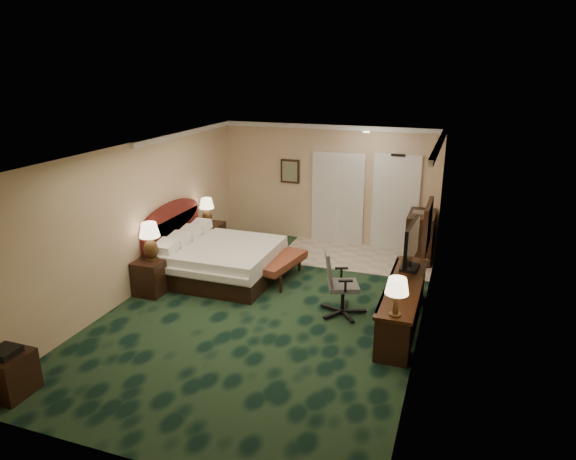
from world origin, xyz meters
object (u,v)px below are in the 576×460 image
(desk, at_px, (402,305))
(desk_chair, at_px, (343,283))
(nightstand_far, at_px, (210,238))
(lamp_far, at_px, (207,211))
(bed_bench, at_px, (282,269))
(tv, at_px, (411,246))
(lamp_near, at_px, (150,241))
(nightstand_near, at_px, (152,276))
(side_table, at_px, (9,374))
(minibar, at_px, (420,237))
(bed, at_px, (221,261))

(desk, bearing_deg, desk_chair, 174.94)
(nightstand_far, relative_size, lamp_far, 1.13)
(bed_bench, relative_size, tv, 1.25)
(desk, relative_size, desk_chair, 2.22)
(lamp_near, height_order, desk_chair, lamp_near)
(nightstand_far, distance_m, desk, 4.85)
(nightstand_near, distance_m, side_table, 3.17)
(nightstand_near, bearing_deg, tv, 11.60)
(lamp_near, xyz_separation_m, minibar, (4.42, 3.25, -0.46))
(nightstand_far, xyz_separation_m, desk_chair, (3.45, -1.89, 0.23))
(side_table, bearing_deg, lamp_near, 90.41)
(bed, height_order, bed_bench, bed)
(lamp_near, bearing_deg, minibar, 36.33)
(nightstand_far, distance_m, minibar, 4.53)
(nightstand_near, xyz_separation_m, desk, (4.44, 0.25, 0.04))
(tv, xyz_separation_m, desk_chair, (-0.99, -0.58, -0.56))
(lamp_near, xyz_separation_m, desk, (4.45, 0.19, -0.62))
(nightstand_near, bearing_deg, minibar, 36.85)
(nightstand_near, xyz_separation_m, lamp_near, (-0.01, 0.06, 0.66))
(desk, bearing_deg, side_table, -142.30)
(lamp_near, relative_size, side_table, 1.22)
(side_table, xyz_separation_m, minibar, (4.39, 6.48, 0.23))
(bed_bench, bearing_deg, nightstand_far, 166.09)
(minibar, bearing_deg, nightstand_near, -143.15)
(side_table, xyz_separation_m, desk_chair, (3.44, 3.51, 0.28))
(nightstand_near, relative_size, lamp_near, 0.92)
(tv, bearing_deg, nightstand_far, 167.54)
(side_table, distance_m, tv, 6.08)
(lamp_far, bearing_deg, desk, -23.41)
(nightstand_far, distance_m, bed_bench, 2.21)
(lamp_far, bearing_deg, minibar, 14.51)
(nightstand_far, distance_m, lamp_far, 0.63)
(side_table, relative_size, minibar, 0.55)
(nightstand_far, height_order, bed_bench, nightstand_far)
(desk_chair, bearing_deg, minibar, 51.66)
(nightstand_far, height_order, desk, desk)
(tv, bearing_deg, minibar, 94.86)
(desk, bearing_deg, bed, 167.01)
(nightstand_near, bearing_deg, desk, 3.16)
(desk_chair, bearing_deg, side_table, -155.03)
(bed_bench, bearing_deg, lamp_far, 167.49)
(bed, height_order, side_table, bed)
(desk, distance_m, minibar, 3.06)
(desk, bearing_deg, lamp_far, 156.59)
(nightstand_near, bearing_deg, lamp_far, 89.79)
(side_table, distance_m, desk_chair, 4.92)
(lamp_far, bearing_deg, nightstand_near, -90.21)
(lamp_near, xyz_separation_m, lamp_far, (0.01, 2.11, -0.02))
(nightstand_near, height_order, minibar, minibar)
(lamp_far, bearing_deg, lamp_near, -90.37)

